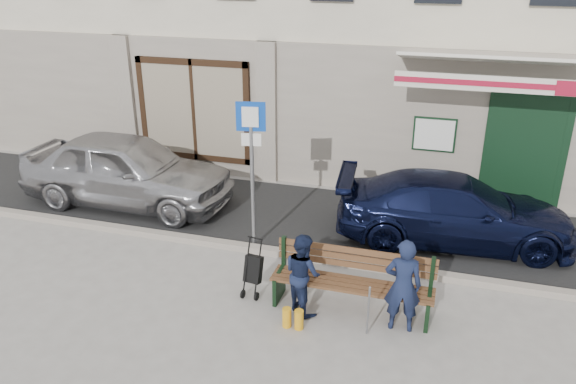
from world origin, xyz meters
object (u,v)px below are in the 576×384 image
at_px(car_navy, 455,210).
at_px(woman, 303,273).
at_px(bench, 349,283).
at_px(parking_sign, 252,153).
at_px(stroller, 253,270).
at_px(car_silver, 127,170).
at_px(man, 403,285).

distance_m(car_navy, woman, 3.60).
bearing_deg(car_navy, bench, 146.52).
relative_size(parking_sign, stroller, 2.92).
bearing_deg(car_silver, parking_sign, -108.17).
height_order(car_silver, stroller, car_silver).
bearing_deg(car_silver, car_navy, -87.64).
bearing_deg(bench, car_navy, 62.44).
relative_size(car_navy, man, 3.03).
distance_m(car_silver, car_navy, 6.66).
bearing_deg(woman, parking_sign, -9.64).
relative_size(parking_sign, man, 1.91).
distance_m(parking_sign, man, 3.46).
height_order(car_silver, bench, car_silver).
bearing_deg(parking_sign, stroller, -82.11).
height_order(car_navy, man, man).
bearing_deg(woman, car_navy, -84.64).
distance_m(man, stroller, 2.33).
xyz_separation_m(car_silver, man, (6.02, -2.78, -0.06)).
bearing_deg(man, parking_sign, -36.90).
height_order(bench, stroller, bench).
xyz_separation_m(parking_sign, stroller, (0.51, -1.44, -1.40)).
height_order(car_silver, man, car_silver).
bearing_deg(woman, bench, -122.52).
relative_size(bench, man, 1.70).
bearing_deg(man, car_silver, -30.69).
relative_size(bench, stroller, 2.60).
bearing_deg(car_navy, man, 162.09).
relative_size(car_silver, car_navy, 1.05).
height_order(car_navy, parking_sign, parking_sign).
xyz_separation_m(car_navy, woman, (-2.08, -2.94, 0.00)).
relative_size(parking_sign, woman, 2.15).
relative_size(man, woman, 1.13).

